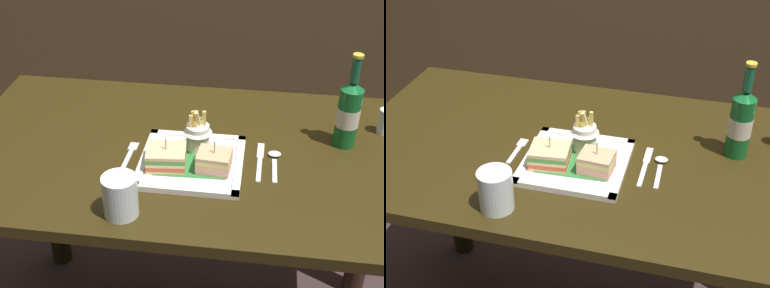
% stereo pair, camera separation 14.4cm
% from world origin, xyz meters
% --- Properties ---
extents(dining_table, '(1.30, 0.75, 0.77)m').
position_xyz_m(dining_table, '(0.00, 0.00, 0.62)').
color(dining_table, '#2E230C').
rests_on(dining_table, ground_plane).
extents(square_plate, '(0.27, 0.27, 0.02)m').
position_xyz_m(square_plate, '(0.01, -0.07, 0.78)').
color(square_plate, white).
rests_on(square_plate, dining_table).
extents(sandwich_half_left, '(0.11, 0.10, 0.08)m').
position_xyz_m(sandwich_half_left, '(-0.05, -0.10, 0.81)').
color(sandwich_half_left, '#D8C388').
rests_on(sandwich_half_left, square_plate).
extents(sandwich_half_right, '(0.09, 0.08, 0.08)m').
position_xyz_m(sandwich_half_right, '(0.07, -0.10, 0.81)').
color(sandwich_half_right, tan).
rests_on(sandwich_half_right, square_plate).
extents(fries_cup, '(0.08, 0.08, 0.12)m').
position_xyz_m(fries_cup, '(0.02, -0.01, 0.84)').
color(fries_cup, white).
rests_on(fries_cup, square_plate).
extents(beer_bottle, '(0.06, 0.06, 0.27)m').
position_xyz_m(beer_bottle, '(0.41, 0.09, 0.87)').
color(beer_bottle, '#145D26').
rests_on(beer_bottle, dining_table).
extents(water_glass, '(0.08, 0.08, 0.10)m').
position_xyz_m(water_glass, '(-0.12, -0.29, 0.82)').
color(water_glass, silver).
rests_on(water_glass, dining_table).
extents(fork, '(0.03, 0.12, 0.00)m').
position_xyz_m(fork, '(-0.16, -0.04, 0.78)').
color(fork, silver).
rests_on(fork, dining_table).
extents(knife, '(0.02, 0.18, 0.00)m').
position_xyz_m(knife, '(0.18, -0.03, 0.78)').
color(knife, silver).
rests_on(knife, dining_table).
extents(spoon, '(0.03, 0.13, 0.01)m').
position_xyz_m(spoon, '(0.22, -0.02, 0.78)').
color(spoon, silver).
rests_on(spoon, dining_table).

